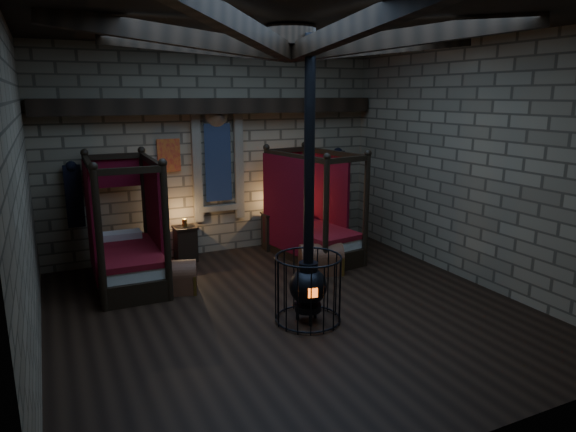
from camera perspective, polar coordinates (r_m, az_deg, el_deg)
name	(u,v)px	position (r m, az deg, el deg)	size (l,w,h in m)	color
room	(288,60)	(7.50, -0.04, 16.97)	(7.02, 7.02, 4.29)	black
bed_left	(127,254)	(9.46, -17.45, -4.01)	(1.15, 2.13, 2.21)	black
bed_right	(311,231)	(10.52, 2.60, -1.72)	(1.42, 2.22, 2.17)	black
trunk_left	(173,278)	(8.94, -12.61, -6.73)	(0.87, 0.68, 0.56)	brown
trunk_right	(321,260)	(9.64, 3.69, -4.89)	(0.89, 0.71, 0.58)	brown
nightstand_left	(186,243)	(10.48, -11.32, -2.99)	(0.45, 0.43, 0.87)	black
nightstand_right	(274,231)	(11.07, -1.56, -1.63)	(0.55, 0.53, 0.87)	black
stove	(308,282)	(7.53, 2.25, -7.33)	(0.98, 0.98, 4.05)	black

